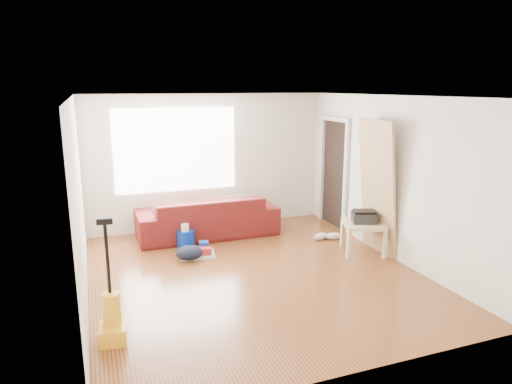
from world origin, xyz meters
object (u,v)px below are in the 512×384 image
object	(u,v)px
sofa	(208,235)
tv_stand	(237,220)
vacuum	(112,319)
cleaning_tray	(198,252)
side_table	(364,227)
backpack	(190,260)
bucket	(186,247)

from	to	relation	value
sofa	tv_stand	size ratio (longest dim) A/B	3.31
sofa	vacuum	world-z (taller)	vacuum
sofa	cleaning_tray	bearing A→B (deg)	67.30
side_table	tv_stand	bearing A→B (deg)	126.87
tv_stand	side_table	xyz separation A→B (m)	(1.50, -1.99, 0.28)
sofa	side_table	bearing A→B (deg)	141.08
sofa	backpack	size ratio (longest dim) A/B	5.98
tv_stand	backpack	world-z (taller)	tv_stand
bucket	backpack	distance (m)	0.59
bucket	backpack	xyz separation A→B (m)	(-0.07, -0.58, 0.00)
sofa	tv_stand	bearing A→B (deg)	-157.11
side_table	backpack	world-z (taller)	side_table
tv_stand	side_table	distance (m)	2.51
vacuum	sofa	bearing A→B (deg)	65.94
cleaning_tray	vacuum	bearing A→B (deg)	-123.84
side_table	backpack	xyz separation A→B (m)	(-2.70, 0.65, -0.42)
tv_stand	vacuum	world-z (taller)	vacuum
tv_stand	sofa	bearing A→B (deg)	-155.50
tv_stand	vacuum	xyz separation A→B (m)	(-2.45, -3.33, 0.10)
bucket	tv_stand	bearing A→B (deg)	33.92
vacuum	cleaning_tray	bearing A→B (deg)	62.77
tv_stand	backpack	distance (m)	1.81
tv_stand	backpack	size ratio (longest dim) A/B	1.81
sofa	side_table	xyz separation A→B (m)	(2.14, -1.72, 0.42)
cleaning_tray	backpack	distance (m)	0.23
bucket	vacuum	xyz separation A→B (m)	(-1.32, -2.57, 0.25)
tv_stand	bucket	world-z (taller)	tv_stand
tv_stand	bucket	bearing A→B (deg)	-144.47
bucket	sofa	bearing A→B (deg)	44.83
backpack	tv_stand	bearing A→B (deg)	55.42
tv_stand	side_table	bearing A→B (deg)	-51.51
vacuum	side_table	bearing A→B (deg)	25.30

